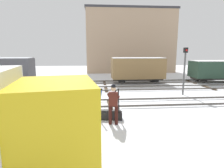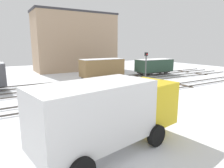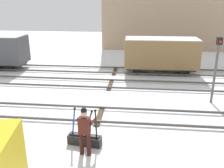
{
  "view_description": "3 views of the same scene",
  "coord_description": "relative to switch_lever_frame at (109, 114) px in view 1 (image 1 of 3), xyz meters",
  "views": [
    {
      "loc": [
        -0.72,
        -10.47,
        3.11
      ],
      "look_at": [
        0.29,
        1.98,
        0.89
      ],
      "focal_mm": 29.66,
      "sensor_mm": 36.0,
      "label": 1
    },
    {
      "loc": [
        -7.73,
        -13.07,
        4.08
      ],
      "look_at": [
        1.02,
        1.41,
        0.75
      ],
      "focal_mm": 31.78,
      "sensor_mm": 36.0,
      "label": 2
    },
    {
      "loc": [
        1.63,
        -10.07,
        5.09
      ],
      "look_at": [
        0.44,
        1.16,
        1.19
      ],
      "focal_mm": 39.72,
      "sensor_mm": 36.0,
      "label": 3
    }
  ],
  "objects": [
    {
      "name": "track_main_line",
      "position": [
        0.19,
        2.31,
        -0.14
      ],
      "size": [
        44.0,
        1.94,
        0.18
      ],
      "color": "#4C4742",
      "rests_on": "ground_plane"
    },
    {
      "name": "perched_bird_roof_left",
      "position": [
        5.22,
        20.91,
        9.05
      ],
      "size": [
        0.2,
        0.28,
        0.13
      ],
      "rotation": [
        0.0,
        0.0,
        1.96
      ],
      "color": "#333338",
      "rests_on": "apartment_building"
    },
    {
      "name": "switch_lever_frame",
      "position": [
        0.0,
        0.0,
        0.0
      ],
      "size": [
        1.28,
        0.53,
        1.45
      ],
      "rotation": [
        0.0,
        0.0,
        -0.14
      ],
      "color": "black",
      "rests_on": "ground_plane"
    },
    {
      "name": "signal_post",
      "position": [
        5.68,
        4.5,
        1.85
      ],
      "size": [
        0.24,
        0.32,
        3.37
      ],
      "color": "#4C4C4C",
      "rests_on": "ground_plane"
    },
    {
      "name": "freight_car_near_switch",
      "position": [
        11.67,
        9.68,
        1.02
      ],
      "size": [
        5.18,
        2.38,
        2.18
      ],
      "rotation": [
        0.0,
        0.0,
        -0.03
      ],
      "color": "#2D2B28",
      "rests_on": "ground_plane"
    },
    {
      "name": "track_siding_near",
      "position": [
        0.19,
        6.62,
        -0.14
      ],
      "size": [
        44.0,
        1.94,
        0.18
      ],
      "color": "#4C4742",
      "rests_on": "ground_plane"
    },
    {
      "name": "apartment_building",
      "position": [
        4.49,
        20.58,
        4.38
      ],
      "size": [
        13.14,
        5.36,
        9.23
      ],
      "color": "tan",
      "rests_on": "ground_plane"
    },
    {
      "name": "rail_worker",
      "position": [
        0.15,
        -0.59,
        0.75
      ],
      "size": [
        0.61,
        0.7,
        1.76
      ],
      "rotation": [
        0.0,
        0.0,
        -0.14
      ],
      "color": "#351511",
      "rests_on": "ground_plane"
    },
    {
      "name": "ground_plane",
      "position": [
        0.19,
        2.31,
        -0.25
      ],
      "size": [
        60.0,
        60.0,
        0.0
      ],
      "primitive_type": "plane",
      "color": "white"
    },
    {
      "name": "freight_car_back_track",
      "position": [
        3.46,
        9.68,
        1.19
      ],
      "size": [
        5.12,
        2.03,
        2.51
      ],
      "rotation": [
        0.0,
        0.0,
        0.02
      ],
      "color": "#2D2B28",
      "rests_on": "ground_plane"
    },
    {
      "name": "perched_bird_roof_right",
      "position": [
        1.65,
        21.48,
        9.05
      ],
      "size": [
        0.16,
        0.28,
        0.13
      ],
      "rotation": [
        0.0,
        0.0,
        1.77
      ],
      "color": "#333338",
      "rests_on": "apartment_building"
    },
    {
      "name": "track_siding_far",
      "position": [
        0.19,
        9.68,
        -0.14
      ],
      "size": [
        44.0,
        1.94,
        0.18
      ],
      "color": "#4C4742",
      "rests_on": "ground_plane"
    }
  ]
}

